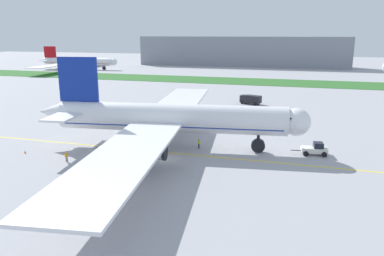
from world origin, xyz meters
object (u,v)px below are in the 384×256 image
pushback_tug (315,149)px  service_truck_baggage_loader (251,99)px  parked_airliner_far_left (77,62)px  traffic_cone_port_wing (25,151)px  ground_crew_marshaller_front (199,143)px  airliner_foreground (167,118)px  ground_crew_wingwalker_port (66,156)px

pushback_tug → service_truck_baggage_loader: size_ratio=0.96×
parked_airliner_far_left → pushback_tug: bearing=-44.4°
traffic_cone_port_wing → ground_crew_marshaller_front: bearing=21.8°
ground_crew_marshaller_front → pushback_tug: bearing=6.2°
pushback_tug → parked_airliner_far_left: size_ratio=0.08×
traffic_cone_port_wing → service_truck_baggage_loader: bearing=61.8°
ground_crew_marshaller_front → traffic_cone_port_wing: (-27.82, -11.15, -0.77)m
service_truck_baggage_loader → parked_airliner_far_left: bearing=143.8°
parked_airliner_far_left → traffic_cone_port_wing: bearing=-60.0°
service_truck_baggage_loader → airliner_foreground: bearing=-99.7°
airliner_foreground → ground_crew_wingwalker_port: bearing=-138.5°
ground_crew_wingwalker_port → ground_crew_marshaller_front: (18.36, 12.88, 0.07)m
airliner_foreground → parked_airliner_far_left: bearing=128.5°
airliner_foreground → ground_crew_marshaller_front: size_ratio=44.63×
traffic_cone_port_wing → service_truck_baggage_loader: 64.75m
traffic_cone_port_wing → parked_airliner_far_left: (-79.22, 137.47, 4.01)m
pushback_tug → ground_crew_marshaller_front: 19.83m
ground_crew_marshaller_front → parked_airliner_far_left: size_ratio=0.02×
airliner_foreground → parked_airliner_far_left: (-101.66, 127.70, -1.11)m
service_truck_baggage_loader → ground_crew_marshaller_front: bearing=-93.4°
airliner_foreground → service_truck_baggage_loader: bearing=80.3°
airliner_foreground → traffic_cone_port_wing: (-22.44, -9.76, -5.12)m
ground_crew_marshaller_front → service_truck_baggage_loader: 46.01m
ground_crew_marshaller_front → ground_crew_wingwalker_port: bearing=-145.0°
pushback_tug → traffic_cone_port_wing: (-47.53, -13.29, -0.70)m
traffic_cone_port_wing → parked_airliner_far_left: size_ratio=0.01×
traffic_cone_port_wing → ground_crew_wingwalker_port: bearing=-10.3°
ground_crew_wingwalker_port → ground_crew_marshaller_front: 22.43m
pushback_tug → airliner_foreground: bearing=-172.0°
airliner_foreground → ground_crew_wingwalker_port: size_ratio=47.80×
service_truck_baggage_loader → parked_airliner_far_left: (-109.78, 80.39, 2.85)m
service_truck_baggage_loader → parked_airliner_far_left: parked_airliner_far_left is taller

